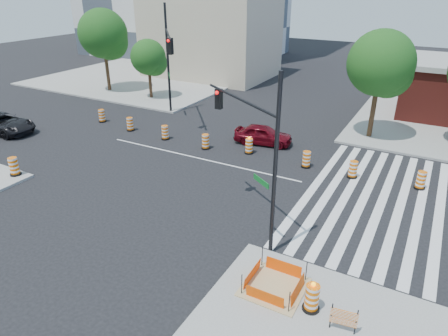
{
  "coord_description": "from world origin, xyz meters",
  "views": [
    {
      "loc": [
        12.93,
        -19.95,
        10.47
      ],
      "look_at": [
        3.62,
        -3.11,
        1.4
      ],
      "focal_mm": 32.0,
      "sensor_mm": 36.0,
      "label": 1
    }
  ],
  "objects_px": {
    "signal_pole_se": "(254,139)",
    "signal_pole_nw": "(168,53)",
    "dark_suv": "(3,123)",
    "red_coupe": "(263,135)"
  },
  "relations": [
    {
      "from": "signal_pole_se",
      "to": "signal_pole_nw",
      "type": "height_order",
      "value": "signal_pole_nw"
    },
    {
      "from": "dark_suv",
      "to": "signal_pole_se",
      "type": "height_order",
      "value": "signal_pole_se"
    },
    {
      "from": "dark_suv",
      "to": "signal_pole_nw",
      "type": "bearing_deg",
      "value": -50.6
    },
    {
      "from": "red_coupe",
      "to": "signal_pole_nw",
      "type": "distance_m",
      "value": 10.18
    },
    {
      "from": "red_coupe",
      "to": "dark_suv",
      "type": "relative_size",
      "value": 0.78
    },
    {
      "from": "red_coupe",
      "to": "dark_suv",
      "type": "distance_m",
      "value": 19.58
    },
    {
      "from": "dark_suv",
      "to": "signal_pole_nw",
      "type": "distance_m",
      "value": 13.6
    },
    {
      "from": "dark_suv",
      "to": "signal_pole_nw",
      "type": "relative_size",
      "value": 0.59
    },
    {
      "from": "red_coupe",
      "to": "signal_pole_se",
      "type": "bearing_deg",
      "value": -168.79
    },
    {
      "from": "red_coupe",
      "to": "dark_suv",
      "type": "xyz_separation_m",
      "value": [
        -18.14,
        -7.36,
        0.03
      ]
    }
  ]
}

